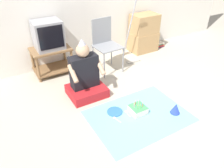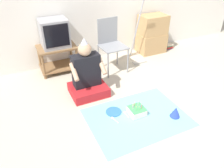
{
  "view_description": "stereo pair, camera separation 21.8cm",
  "coord_description": "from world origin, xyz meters",
  "px_view_note": "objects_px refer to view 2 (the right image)",
  "views": [
    {
      "loc": [
        -1.98,
        -1.67,
        1.96
      ],
      "look_at": [
        -0.71,
        0.5,
        0.35
      ],
      "focal_mm": 35.0,
      "sensor_mm": 36.0,
      "label": 1
    },
    {
      "loc": [
        -1.78,
        -1.77,
        1.96
      ],
      "look_at": [
        -0.71,
        0.5,
        0.35
      ],
      "focal_mm": 35.0,
      "sensor_mm": 36.0,
      "label": 2
    }
  ],
  "objects_px": {
    "person_seated": "(87,77)",
    "paper_plate": "(114,112)",
    "cardboard_box_stack": "(152,34)",
    "folding_chair": "(111,41)",
    "dust_mop": "(138,44)",
    "party_hat_blue": "(176,112)",
    "book_pile": "(168,46)",
    "birthday_cake": "(137,111)",
    "tv": "(54,33)"
  },
  "relations": [
    {
      "from": "person_seated",
      "to": "paper_plate",
      "type": "xyz_separation_m",
      "value": [
        0.15,
        -0.6,
        -0.28
      ]
    },
    {
      "from": "cardboard_box_stack",
      "to": "folding_chair",
      "type": "bearing_deg",
      "value": -162.99
    },
    {
      "from": "dust_mop",
      "to": "paper_plate",
      "type": "bearing_deg",
      "value": -131.79
    },
    {
      "from": "cardboard_box_stack",
      "to": "party_hat_blue",
      "type": "xyz_separation_m",
      "value": [
        -0.9,
        -1.94,
        -0.3
      ]
    },
    {
      "from": "dust_mop",
      "to": "party_hat_blue",
      "type": "relative_size",
      "value": 8.19
    },
    {
      "from": "book_pile",
      "to": "person_seated",
      "type": "bearing_deg",
      "value": -158.52
    },
    {
      "from": "birthday_cake",
      "to": "paper_plate",
      "type": "bearing_deg",
      "value": 148.04
    },
    {
      "from": "birthday_cake",
      "to": "folding_chair",
      "type": "bearing_deg",
      "value": 80.11
    },
    {
      "from": "party_hat_blue",
      "to": "cardboard_box_stack",
      "type": "bearing_deg",
      "value": 65.09
    },
    {
      "from": "cardboard_box_stack",
      "to": "dust_mop",
      "type": "relative_size",
      "value": 0.64
    },
    {
      "from": "book_pile",
      "to": "person_seated",
      "type": "distance_m",
      "value": 2.4
    },
    {
      "from": "folding_chair",
      "to": "paper_plate",
      "type": "height_order",
      "value": "folding_chair"
    },
    {
      "from": "tv",
      "to": "cardboard_box_stack",
      "type": "xyz_separation_m",
      "value": [
        1.99,
        -0.01,
        -0.32
      ]
    },
    {
      "from": "folding_chair",
      "to": "dust_mop",
      "type": "height_order",
      "value": "dust_mop"
    },
    {
      "from": "folding_chair",
      "to": "party_hat_blue",
      "type": "bearing_deg",
      "value": -82.65
    },
    {
      "from": "cardboard_box_stack",
      "to": "book_pile",
      "type": "height_order",
      "value": "cardboard_box_stack"
    },
    {
      "from": "folding_chair",
      "to": "book_pile",
      "type": "height_order",
      "value": "folding_chair"
    },
    {
      "from": "folding_chair",
      "to": "book_pile",
      "type": "bearing_deg",
      "value": 11.02
    },
    {
      "from": "birthday_cake",
      "to": "party_hat_blue",
      "type": "height_order",
      "value": "birthday_cake"
    },
    {
      "from": "book_pile",
      "to": "paper_plate",
      "type": "xyz_separation_m",
      "value": [
        -2.06,
        -1.47,
        -0.04
      ]
    },
    {
      "from": "book_pile",
      "to": "paper_plate",
      "type": "distance_m",
      "value": 2.54
    },
    {
      "from": "book_pile",
      "to": "party_hat_blue",
      "type": "height_order",
      "value": "party_hat_blue"
    },
    {
      "from": "book_pile",
      "to": "birthday_cake",
      "type": "relative_size",
      "value": 0.89
    },
    {
      "from": "cardboard_box_stack",
      "to": "book_pile",
      "type": "bearing_deg",
      "value": -4.25
    },
    {
      "from": "person_seated",
      "to": "birthday_cake",
      "type": "bearing_deg",
      "value": -61.24
    },
    {
      "from": "folding_chair",
      "to": "person_seated",
      "type": "height_order",
      "value": "folding_chair"
    },
    {
      "from": "tv",
      "to": "book_pile",
      "type": "xyz_separation_m",
      "value": [
        2.44,
        -0.05,
        -0.66
      ]
    },
    {
      "from": "person_seated",
      "to": "tv",
      "type": "bearing_deg",
      "value": 103.8
    },
    {
      "from": "tv",
      "to": "book_pile",
      "type": "height_order",
      "value": "tv"
    },
    {
      "from": "birthday_cake",
      "to": "dust_mop",
      "type": "bearing_deg",
      "value": 59.15
    },
    {
      "from": "dust_mop",
      "to": "cardboard_box_stack",
      "type": "bearing_deg",
      "value": 28.32
    },
    {
      "from": "cardboard_box_stack",
      "to": "dust_mop",
      "type": "bearing_deg",
      "value": -151.68
    },
    {
      "from": "folding_chair",
      "to": "party_hat_blue",
      "type": "distance_m",
      "value": 1.68
    },
    {
      "from": "cardboard_box_stack",
      "to": "party_hat_blue",
      "type": "bearing_deg",
      "value": -114.91
    },
    {
      "from": "person_seated",
      "to": "birthday_cake",
      "type": "xyz_separation_m",
      "value": [
        0.42,
        -0.77,
        -0.23
      ]
    },
    {
      "from": "tv",
      "to": "book_pile",
      "type": "distance_m",
      "value": 2.53
    },
    {
      "from": "person_seated",
      "to": "paper_plate",
      "type": "height_order",
      "value": "person_seated"
    },
    {
      "from": "tv",
      "to": "party_hat_blue",
      "type": "distance_m",
      "value": 2.32
    },
    {
      "from": "tv",
      "to": "person_seated",
      "type": "distance_m",
      "value": 1.03
    },
    {
      "from": "person_seated",
      "to": "paper_plate",
      "type": "distance_m",
      "value": 0.68
    },
    {
      "from": "dust_mop",
      "to": "birthday_cake",
      "type": "xyz_separation_m",
      "value": [
        -0.84,
        -1.4,
        -0.3
      ]
    },
    {
      "from": "tv",
      "to": "dust_mop",
      "type": "relative_size",
      "value": 0.38
    },
    {
      "from": "person_seated",
      "to": "birthday_cake",
      "type": "height_order",
      "value": "person_seated"
    },
    {
      "from": "tv",
      "to": "party_hat_blue",
      "type": "height_order",
      "value": "tv"
    },
    {
      "from": "book_pile",
      "to": "dust_mop",
      "type": "bearing_deg",
      "value": -166.17
    },
    {
      "from": "paper_plate",
      "to": "folding_chair",
      "type": "bearing_deg",
      "value": 66.84
    },
    {
      "from": "dust_mop",
      "to": "tv",
      "type": "bearing_deg",
      "value": 169.28
    },
    {
      "from": "birthday_cake",
      "to": "paper_plate",
      "type": "relative_size",
      "value": 0.97
    },
    {
      "from": "person_seated",
      "to": "birthday_cake",
      "type": "distance_m",
      "value": 0.91
    },
    {
      "from": "book_pile",
      "to": "birthday_cake",
      "type": "distance_m",
      "value": 2.43
    }
  ]
}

